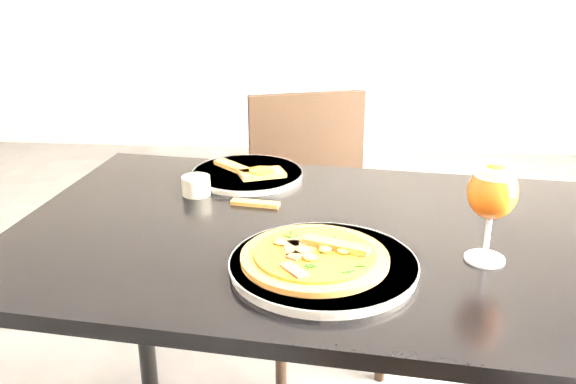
# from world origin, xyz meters

# --- Properties ---
(dining_table) EXTENTS (1.29, 0.94, 0.75)m
(dining_table) POSITION_xyz_m (0.15, 0.07, 0.66)
(dining_table) COLOR black
(dining_table) RESTS_ON ground
(chair_far) EXTENTS (0.49, 0.49, 0.85)m
(chair_far) POSITION_xyz_m (0.15, 0.75, 0.47)
(chair_far) COLOR black
(chair_far) RESTS_ON ground
(plate_main) EXTENTS (0.42, 0.42, 0.02)m
(plate_main) POSITION_xyz_m (0.19, -0.10, 0.76)
(plate_main) COLOR silver
(plate_main) RESTS_ON dining_table
(pizza) EXTENTS (0.26, 0.26, 0.03)m
(pizza) POSITION_xyz_m (0.18, -0.10, 0.78)
(pizza) COLOR #A47627
(pizza) RESTS_ON plate_main
(plate_second) EXTENTS (0.33, 0.33, 0.01)m
(plate_second) POSITION_xyz_m (-0.01, 0.37, 0.76)
(plate_second) COLOR silver
(plate_second) RESTS_ON dining_table
(crust_scraps) EXTENTS (0.19, 0.15, 0.01)m
(crust_scraps) POSITION_xyz_m (0.00, 0.36, 0.77)
(crust_scraps) COLOR #A47627
(crust_scraps) RESTS_ON plate_second
(loose_crust) EXTENTS (0.11, 0.04, 0.01)m
(loose_crust) POSITION_xyz_m (0.03, 0.19, 0.75)
(loose_crust) COLOR #A47627
(loose_crust) RESTS_ON dining_table
(sauce_cup) EXTENTS (0.07, 0.07, 0.04)m
(sauce_cup) POSITION_xyz_m (-0.11, 0.24, 0.77)
(sauce_cup) COLOR beige
(sauce_cup) RESTS_ON dining_table
(beer_glass) EXTENTS (0.09, 0.09, 0.18)m
(beer_glass) POSITION_xyz_m (0.48, -0.04, 0.88)
(beer_glass) COLOR silver
(beer_glass) RESTS_ON dining_table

